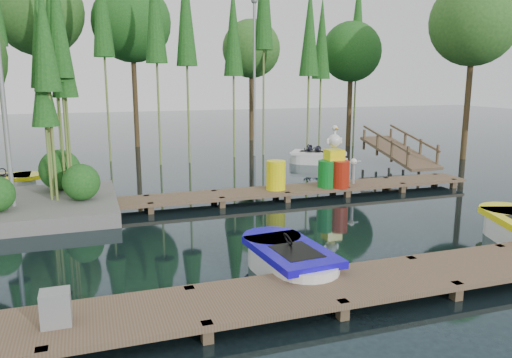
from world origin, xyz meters
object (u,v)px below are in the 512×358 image
object	(u,v)px
boat_blue	(290,262)
yellow_barrel	(276,175)
utility_cabinet	(56,308)
boat_yellow_far	(0,184)
drum_cluster	(335,168)

from	to	relation	value
boat_blue	yellow_barrel	bearing A→B (deg)	66.58
utility_cabinet	yellow_barrel	size ratio (longest dim) A/B	0.55
boat_yellow_far	drum_cluster	distance (m)	10.89
boat_blue	yellow_barrel	size ratio (longest dim) A/B	3.04
yellow_barrel	utility_cabinet	bearing A→B (deg)	-130.44
utility_cabinet	drum_cluster	bearing A→B (deg)	40.90
boat_yellow_far	yellow_barrel	distance (m)	9.04
utility_cabinet	drum_cluster	size ratio (longest dim) A/B	0.26
boat_yellow_far	yellow_barrel	world-z (taller)	boat_yellow_far
boat_yellow_far	drum_cluster	xyz separation A→B (m)	(10.13, -3.95, 0.60)
boat_blue	drum_cluster	world-z (taller)	drum_cluster
boat_yellow_far	boat_blue	bearing A→B (deg)	-38.51
boat_yellow_far	yellow_barrel	size ratio (longest dim) A/B	2.89
boat_blue	yellow_barrel	xyz separation A→B (m)	(1.92, 5.73, 0.49)
boat_yellow_far	utility_cabinet	xyz separation A→B (m)	(2.23, -10.80, 0.28)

